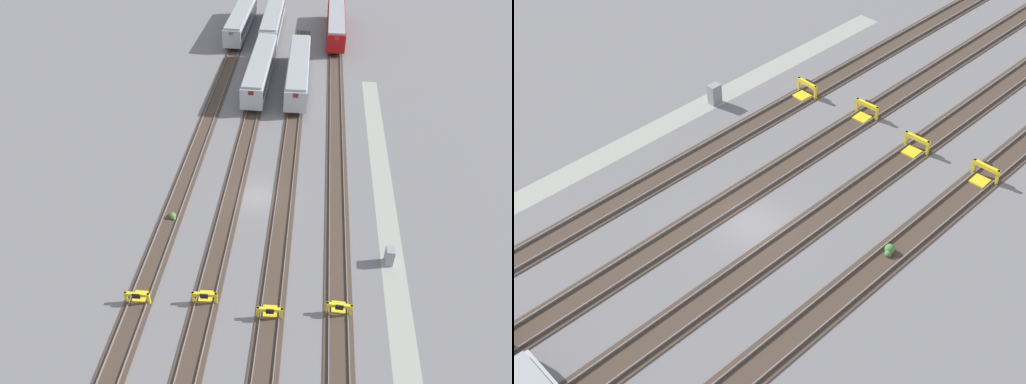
# 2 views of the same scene
# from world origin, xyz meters

# --- Properties ---
(ground_plane) EXTENTS (400.00, 400.00, 0.00)m
(ground_plane) POSITION_xyz_m (0.00, 0.00, 0.00)
(ground_plane) COLOR slate
(service_walkway) EXTENTS (54.00, 2.00, 0.01)m
(service_walkway) POSITION_xyz_m (0.00, -12.43, 0.00)
(service_walkway) COLOR #9E9E93
(service_walkway) RESTS_ON ground
(rail_track_nearest) EXTENTS (90.00, 2.23, 0.21)m
(rail_track_nearest) POSITION_xyz_m (0.00, -7.77, 0.04)
(rail_track_nearest) COLOR #47382D
(rail_track_nearest) RESTS_ON ground
(rail_track_near_inner) EXTENTS (90.00, 2.24, 0.21)m
(rail_track_near_inner) POSITION_xyz_m (0.00, -2.59, 0.04)
(rail_track_near_inner) COLOR #47382D
(rail_track_near_inner) RESTS_ON ground
(rail_track_middle) EXTENTS (90.00, 2.24, 0.21)m
(rail_track_middle) POSITION_xyz_m (0.00, 2.59, 0.04)
(rail_track_middle) COLOR #47382D
(rail_track_middle) RESTS_ON ground
(rail_track_far_inner) EXTENTS (90.00, 2.23, 0.21)m
(rail_track_far_inner) POSITION_xyz_m (0.00, 7.77, 0.04)
(rail_track_far_inner) COLOR #47382D
(rail_track_far_inner) RESTS_ON ground
(subway_car_front_row_leftmost) EXTENTS (18.07, 3.29, 3.70)m
(subway_car_front_row_leftmost) POSITION_xyz_m (43.54, 7.82, 2.04)
(subway_car_front_row_leftmost) COLOR #B7BABF
(subway_car_front_row_leftmost) RESTS_ON ground
(subway_car_front_row_left_inner) EXTENTS (18.04, 3.07, 3.70)m
(subway_car_front_row_left_inner) POSITION_xyz_m (24.87, 2.57, 2.04)
(subway_car_front_row_left_inner) COLOR #B7BABF
(subway_car_front_row_left_inner) RESTS_ON ground
(subway_car_front_row_centre) EXTENTS (18.02, 2.97, 3.70)m
(subway_car_front_row_centre) POSITION_xyz_m (43.52, -7.75, 2.04)
(subway_car_front_row_centre) COLOR #A80F0F
(subway_car_front_row_centre) RESTS_ON ground
(subway_car_front_row_right_inner) EXTENTS (18.01, 2.90, 3.70)m
(subway_car_front_row_right_inner) POSITION_xyz_m (43.65, 2.59, 2.04)
(subway_car_front_row_right_inner) COLOR #B7BABF
(subway_car_front_row_right_inner) RESTS_ON ground
(subway_car_front_row_rightmost) EXTENTS (18.03, 3.03, 3.70)m
(subway_car_front_row_rightmost) POSITION_xyz_m (24.87, -2.60, 2.04)
(subway_car_front_row_rightmost) COLOR #B7BABF
(subway_car_front_row_rightmost) RESTS_ON ground
(bumper_stop_nearest_track) EXTENTS (1.37, 2.01, 1.22)m
(bumper_stop_nearest_track) POSITION_xyz_m (-13.14, -7.78, 0.51)
(bumper_stop_nearest_track) COLOR yellow
(bumper_stop_nearest_track) RESTS_ON ground
(bumper_stop_near_inner_track) EXTENTS (1.38, 2.01, 1.22)m
(bumper_stop_near_inner_track) POSITION_xyz_m (-14.14, -2.58, 0.51)
(bumper_stop_near_inner_track) COLOR yellow
(bumper_stop_near_inner_track) RESTS_ON ground
(bumper_stop_middle_track) EXTENTS (1.38, 2.01, 1.22)m
(bumper_stop_middle_track) POSITION_xyz_m (-13.30, 2.60, 0.51)
(bumper_stop_middle_track) COLOR yellow
(bumper_stop_middle_track) RESTS_ON ground
(bumper_stop_far_inner_track) EXTENTS (1.36, 2.01, 1.22)m
(bumper_stop_far_inner_track) POSITION_xyz_m (-13.92, 7.78, 0.51)
(bumper_stop_far_inner_track) COLOR yellow
(bumper_stop_far_inner_track) RESTS_ON ground
(electrical_cabinet) EXTENTS (0.90, 0.73, 1.60)m
(electrical_cabinet) POSITION_xyz_m (-7.51, -12.03, 0.80)
(electrical_cabinet) COLOR gray
(electrical_cabinet) RESTS_ON ground
(weed_clump) EXTENTS (0.92, 0.70, 0.64)m
(weed_clump) POSITION_xyz_m (-4.03, 7.56, 0.24)
(weed_clump) COLOR #4C7F3D
(weed_clump) RESTS_ON ground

